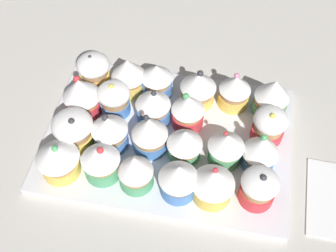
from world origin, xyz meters
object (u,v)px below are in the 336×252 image
Objects in this scene: cupcake_10 at (82,95)px; cupcake_21 at (101,160)px; cupcake_4 at (128,75)px; cupcake_8 at (153,105)px; baking_tray at (168,138)px; cupcake_5 at (94,70)px; cupcake_19 at (179,179)px; cupcake_14 at (150,133)px; cupcake_13 at (185,143)px; cupcake_20 at (135,170)px; cupcake_18 at (213,183)px; cupcake_2 at (198,87)px; cupcake_1 at (235,90)px; cupcake_7 at (188,110)px; cupcake_9 at (114,98)px; cupcake_0 at (272,97)px; cupcake_6 at (269,125)px; cupcake_17 at (259,187)px; cupcake_16 at (74,129)px; cupcake_15 at (110,131)px; cupcake_11 at (261,150)px; cupcake_12 at (226,147)px; cupcake_3 at (157,80)px.

cupcake_21 is (-6.83, 11.78, -0.28)cm from cupcake_10.
cupcake_4 is 8.19cm from cupcake_8.
cupcake_5 is (15.69, -9.65, 3.98)cm from baking_tray.
cupcake_14 is at bearing -50.22° from cupcake_19.
cupcake_20 is (6.54, 6.32, 0.05)cm from cupcake_13.
cupcake_14 is 1.05× the size of cupcake_18.
cupcake_2 is 8.81cm from cupcake_8.
cupcake_1 is 18.99cm from cupcake_18.
cupcake_9 is at bearing -1.39° from cupcake_7.
cupcake_0 is 22.18cm from cupcake_14.
cupcake_21 reaches higher than cupcake_20.
cupcake_6 and cupcake_17 have the same top height.
cupcake_4 is 14.35cm from cupcake_16.
cupcake_10 is at bearing 89.82° from cupcake_5.
cupcake_8 is at bearing -131.60° from cupcake_15.
cupcake_7 is 0.90× the size of cupcake_10.
cupcake_9 is (26.70, 5.11, -0.62)cm from cupcake_0.
cupcake_9 is 0.86× the size of cupcake_11.
baking_tray is 5.33× the size of cupcake_11.
cupcake_8 reaches higher than cupcake_5.
cupcake_2 is 18.99cm from cupcake_18.
cupcake_10 is 1.11× the size of cupcake_18.
cupcake_8 reaches higher than cupcake_6.
cupcake_18 reaches higher than cupcake_16.
baking_tray is 6.17× the size of cupcake_9.
cupcake_0 reaches higher than cupcake_20.
cupcake_4 is 1.02× the size of cupcake_8.
cupcake_9 is 21.14cm from cupcake_12.
cupcake_10 is at bearing 1.81° from cupcake_7.
cupcake_14 reaches higher than cupcake_16.
cupcake_0 is 13.37cm from cupcake_12.
cupcake_4 reaches higher than cupcake_16.
cupcake_1 is at bearing -90.88° from cupcake_12.
cupcake_0 is at bearing -95.81° from cupcake_11.
cupcake_21 is (-0.11, 18.05, -0.16)cm from cupcake_4.
cupcake_3 is at bearing -31.75° from cupcake_11.
cupcake_9 is at bearing 10.84° from cupcake_0.
cupcake_13 is 18.41cm from cupcake_16.
cupcake_10 is at bearing -12.37° from cupcake_12.
cupcake_7 is at bearing 79.90° from cupcake_2.
cupcake_18 is at bearing 132.39° from baking_tray.
cupcake_19 is at bearing 135.32° from cupcake_9.
cupcake_20 is (18.67, 0.89, 0.37)cm from cupcake_17.
cupcake_9 is at bearing -44.68° from cupcake_19.
cupcake_6 is at bearing 168.63° from cupcake_5.
cupcake_18 is at bearing 166.58° from cupcake_16.
cupcake_6 is at bearing 179.59° from cupcake_8.
cupcake_19 is at bearing 152.32° from cupcake_15.
cupcake_18 reaches higher than cupcake_13.
cupcake_13 is at bearing 26.52° from cupcake_6.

